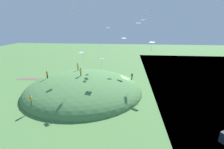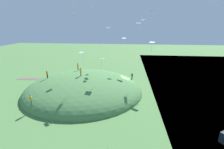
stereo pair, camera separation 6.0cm
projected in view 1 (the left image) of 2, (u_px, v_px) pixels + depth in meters
name	position (u px, v px, depth m)	size (l,w,h in m)	color
ground_plane	(126.00, 87.00, 37.09)	(160.00, 160.00, 0.00)	#507E42
grass_hill	(84.00, 91.00, 35.13)	(24.66, 23.90, 6.77)	#4E7F45
dirt_path	(40.00, 79.00, 42.39)	(11.54, 1.68, 0.04)	#6C5B4F
person_with_child	(81.00, 71.00, 33.61)	(0.57, 0.57, 1.74)	black
person_walking_path	(31.00, 99.00, 26.11)	(0.57, 0.57, 1.61)	#554D4B
person_near_shore	(47.00, 73.00, 34.51)	(0.52, 0.52, 1.71)	black
person_on_hilltop	(132.00, 76.00, 36.67)	(0.58, 0.58, 1.58)	#383830
person_watching_kites	(78.00, 66.00, 38.90)	(0.54, 0.54, 1.80)	#525645
kite_0	(72.00, 13.00, 26.15)	(1.20, 1.06, 1.90)	white
kite_1	(108.00, 28.00, 38.39)	(1.13, 1.30, 1.50)	white
kite_2	(109.00, 4.00, 35.29)	(0.71, 0.81, 1.72)	white
kite_3	(118.00, 6.00, 40.56)	(0.78, 0.91, 1.60)	white
kite_4	(151.00, 11.00, 37.52)	(0.90, 1.03, 1.77)	white
kite_5	(82.00, 53.00, 28.97)	(1.17, 1.16, 2.01)	white
kite_6	(143.00, 21.00, 26.35)	(0.92, 1.00, 1.96)	white
kite_7	(152.00, 43.00, 33.73)	(1.40, 1.33, 2.15)	white
kite_8	(93.00, 8.00, 38.06)	(1.01, 0.93, 1.79)	white
kite_10	(101.00, 42.00, 38.68)	(0.88, 0.86, 1.67)	silver
kite_11	(102.00, 59.00, 30.49)	(1.05, 0.74, 1.95)	white
kite_12	(138.00, 23.00, 40.39)	(1.25, 0.93, 2.08)	white
kite_13	(124.00, 39.00, 37.98)	(1.07, 0.94, 1.60)	white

